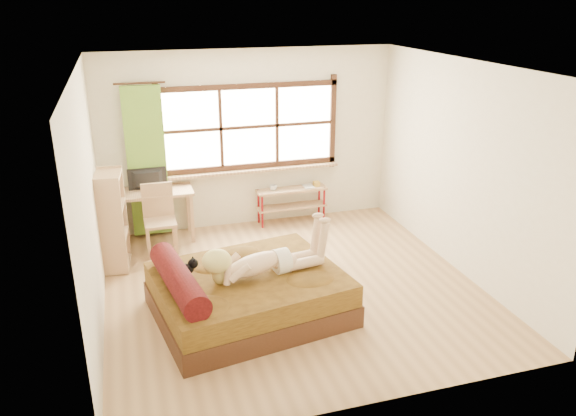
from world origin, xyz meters
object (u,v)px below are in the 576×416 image
object	(u,v)px
woman	(263,249)
bookshelf	(113,220)
kitten	(182,269)
pipe_shelf	(292,197)
desk	(149,198)
bed	(245,293)
chair	(159,214)

from	to	relation	value
woman	bookshelf	world-z (taller)	bookshelf
kitten	pipe_shelf	size ratio (longest dim) A/B	0.27
kitten	desk	bearing A→B (deg)	85.52
bed	chair	world-z (taller)	chair
bed	bookshelf	world-z (taller)	bookshelf
pipe_shelf	bed	bearing A→B (deg)	-118.68
bed	pipe_shelf	xyz separation A→B (m)	(1.33, 2.54, 0.13)
chair	bed	bearing A→B (deg)	-69.54
desk	bookshelf	size ratio (longest dim) A/B	0.94
bed	kitten	bearing A→B (deg)	161.46
kitten	pipe_shelf	distance (m)	3.16
chair	pipe_shelf	world-z (taller)	chair
chair	bookshelf	xyz separation A→B (m)	(-0.61, -0.38, 0.13)
bed	bookshelf	distance (m)	2.21
kitten	chair	bearing A→B (deg)	83.50
bed	chair	size ratio (longest dim) A/B	2.34
pipe_shelf	woman	bearing A→B (deg)	-114.69
desk	bookshelf	bearing A→B (deg)	-124.87
chair	bookshelf	world-z (taller)	bookshelf
desk	pipe_shelf	size ratio (longest dim) A/B	1.10
woman	chair	bearing A→B (deg)	105.36
desk	bookshelf	xyz separation A→B (m)	(-0.51, -0.74, -0.00)
pipe_shelf	bookshelf	xyz separation A→B (m)	(-2.71, -0.86, 0.26)
pipe_shelf	bookshelf	world-z (taller)	bookshelf
bookshelf	chair	bearing A→B (deg)	36.68
kitten	bookshelf	size ratio (longest dim) A/B	0.23
chair	pipe_shelf	distance (m)	2.16
woman	desk	world-z (taller)	woman
desk	chair	xyz separation A→B (m)	(0.10, -0.36, -0.13)
bed	pipe_shelf	distance (m)	2.87
woman	chair	world-z (taller)	woman
bed	bookshelf	size ratio (longest dim) A/B	1.73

